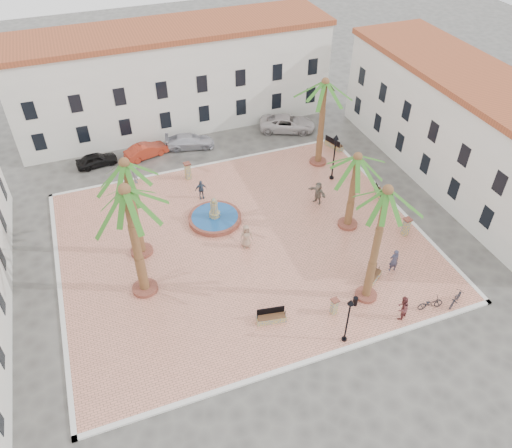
% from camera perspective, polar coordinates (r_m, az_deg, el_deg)
% --- Properties ---
extents(ground, '(120.00, 120.00, 0.00)m').
position_cam_1_polar(ground, '(36.86, -1.46, -2.26)').
color(ground, '#56544F').
rests_on(ground, ground).
extents(plaza, '(26.00, 22.00, 0.15)m').
position_cam_1_polar(plaza, '(36.81, -1.46, -2.17)').
color(plaza, tan).
rests_on(plaza, ground).
extents(kerb_n, '(26.30, 0.30, 0.16)m').
position_cam_1_polar(kerb_n, '(45.22, -6.13, 6.65)').
color(kerb_n, silver).
rests_on(kerb_n, ground).
extents(kerb_s, '(26.30, 0.30, 0.16)m').
position_cam_1_polar(kerb_s, '(30.12, 5.78, -15.43)').
color(kerb_s, silver).
rests_on(kerb_s, ground).
extents(kerb_e, '(0.30, 22.30, 0.16)m').
position_cam_1_polar(kerb_e, '(41.83, 15.59, 2.12)').
color(kerb_e, silver).
rests_on(kerb_e, ground).
extents(kerb_w, '(0.30, 22.30, 0.16)m').
position_cam_1_polar(kerb_w, '(36.03, -21.50, -6.90)').
color(kerb_w, silver).
rests_on(kerb_w, ground).
extents(building_north, '(30.40, 7.40, 9.50)m').
position_cam_1_polar(building_north, '(50.78, -9.39, 16.28)').
color(building_north, silver).
rests_on(building_north, ground).
extents(building_east, '(7.40, 26.40, 9.00)m').
position_cam_1_polar(building_east, '(44.84, 22.76, 9.92)').
color(building_east, silver).
rests_on(building_east, ground).
extents(fountain, '(4.09, 4.09, 2.11)m').
position_cam_1_polar(fountain, '(38.62, -4.73, 0.77)').
color(fountain, brown).
rests_on(fountain, plaza).
extents(palm_nw, '(5.15, 5.15, 7.97)m').
position_cam_1_polar(palm_nw, '(32.77, -14.59, 5.52)').
color(palm_nw, brown).
rests_on(palm_nw, plaza).
extents(palm_sw, '(5.45, 5.45, 8.58)m').
position_cam_1_polar(palm_sw, '(29.41, -14.51, 2.39)').
color(palm_sw, brown).
rests_on(palm_sw, plaza).
extents(palm_s, '(4.63, 4.63, 8.91)m').
position_cam_1_polar(palm_s, '(28.67, 14.57, 2.41)').
color(palm_s, brown).
rests_on(palm_s, plaza).
extents(palm_e, '(4.87, 4.87, 6.48)m').
position_cam_1_polar(palm_e, '(35.71, 11.40, 6.49)').
color(palm_e, brown).
rests_on(palm_e, plaza).
extents(palm_ne, '(4.92, 4.92, 8.01)m').
position_cam_1_polar(palm_ne, '(42.33, 7.84, 14.78)').
color(palm_ne, brown).
rests_on(palm_ne, plaza).
extents(bench_s, '(1.92, 0.87, 0.98)m').
position_cam_1_polar(bench_s, '(31.50, 1.75, -10.67)').
color(bench_s, '#8E855D').
rests_on(bench_s, plaza).
extents(bench_se, '(1.61, 1.31, 0.85)m').
position_cam_1_polar(bench_se, '(34.77, 13.27, -5.93)').
color(bench_se, '#8E855D').
rests_on(bench_se, plaza).
extents(bench_e, '(0.86, 1.77, 0.90)m').
position_cam_1_polar(bench_e, '(42.16, 14.02, 3.33)').
color(bench_e, '#8E855D').
rests_on(bench_e, plaza).
extents(bench_ne, '(1.17, 2.05, 1.03)m').
position_cam_1_polar(bench_ne, '(47.87, 8.88, 8.94)').
color(bench_ne, '#8E855D').
rests_on(bench_ne, plaza).
extents(lamppost_s, '(0.39, 0.39, 3.61)m').
position_cam_1_polar(lamppost_s, '(29.38, 10.57, -10.00)').
color(lamppost_s, black).
rests_on(lamppost_s, plaza).
extents(lamppost_e, '(0.47, 0.47, 4.29)m').
position_cam_1_polar(lamppost_e, '(42.12, 9.01, 8.43)').
color(lamppost_e, black).
rests_on(lamppost_e, plaza).
extents(bollard_se, '(0.48, 0.48, 1.24)m').
position_cam_1_polar(bollard_se, '(31.99, 8.93, -9.26)').
color(bollard_se, '#8E855D').
rests_on(bollard_se, plaza).
extents(bollard_n, '(0.62, 0.62, 1.55)m').
position_cam_1_polar(bollard_n, '(43.15, -7.81, 6.08)').
color(bollard_n, '#8E855D').
rests_on(bollard_n, plaza).
extents(bollard_e, '(0.59, 0.59, 1.49)m').
position_cam_1_polar(bollard_e, '(38.54, 16.79, -0.27)').
color(bollard_e, '#8E855D').
rests_on(bollard_e, plaza).
extents(litter_bin, '(0.33, 0.33, 0.63)m').
position_cam_1_polar(litter_bin, '(32.94, 11.27, -8.64)').
color(litter_bin, black).
rests_on(litter_bin, plaza).
extents(cyclist_a, '(0.73, 0.53, 1.86)m').
position_cam_1_polar(cyclist_a, '(35.29, 15.49, -4.02)').
color(cyclist_a, '#373950').
rests_on(cyclist_a, plaza).
extents(bicycle_a, '(1.78, 0.81, 0.90)m').
position_cam_1_polar(bicycle_a, '(33.89, 19.31, -8.54)').
color(bicycle_a, black).
rests_on(bicycle_a, plaza).
extents(cyclist_b, '(1.08, 0.99, 1.80)m').
position_cam_1_polar(cyclist_b, '(32.46, 16.38, -9.19)').
color(cyclist_b, '#5E2829').
rests_on(cyclist_b, plaza).
extents(bicycle_b, '(1.75, 1.22, 1.03)m').
position_cam_1_polar(bicycle_b, '(34.64, 21.90, -7.92)').
color(bicycle_b, black).
rests_on(bicycle_b, plaza).
extents(pedestrian_fountain_a, '(0.96, 0.66, 1.90)m').
position_cam_1_polar(pedestrian_fountain_a, '(35.81, -1.12, -1.41)').
color(pedestrian_fountain_a, '#987962').
rests_on(pedestrian_fountain_a, plaza).
extents(pedestrian_fountain_b, '(1.00, 0.44, 1.68)m').
position_cam_1_polar(pedestrian_fountain_b, '(40.67, -6.31, 3.93)').
color(pedestrian_fountain_b, '#36465B').
rests_on(pedestrian_fountain_b, plaza).
extents(pedestrian_north, '(0.77, 1.22, 1.80)m').
position_cam_1_polar(pedestrian_north, '(43.42, -13.68, 5.63)').
color(pedestrian_north, '#57565D').
rests_on(pedestrian_north, plaza).
extents(pedestrian_east, '(1.22, 1.84, 1.90)m').
position_cam_1_polar(pedestrian_east, '(40.20, 7.09, 3.57)').
color(pedestrian_east, '#716758').
rests_on(pedestrian_east, plaza).
extents(car_black, '(3.71, 1.84, 1.22)m').
position_cam_1_polar(car_black, '(47.01, -17.76, 7.01)').
color(car_black, black).
rests_on(car_black, ground).
extents(car_red, '(4.19, 2.39, 1.31)m').
position_cam_1_polar(car_red, '(47.12, -12.43, 8.21)').
color(car_red, '#AB301B').
rests_on(car_red, ground).
extents(car_silver, '(4.82, 2.79, 1.31)m').
position_cam_1_polar(car_silver, '(47.84, -7.56, 9.36)').
color(car_silver, silver).
rests_on(car_silver, ground).
extents(car_white, '(5.96, 4.41, 1.51)m').
position_cam_1_polar(car_white, '(50.31, 3.60, 11.40)').
color(car_white, beige).
rests_on(car_white, ground).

